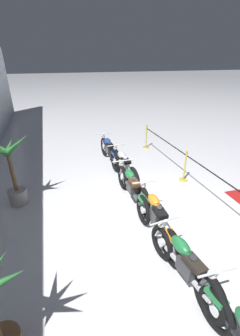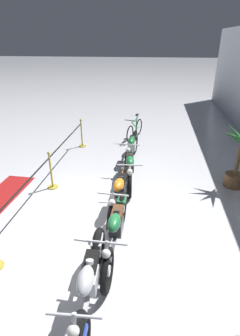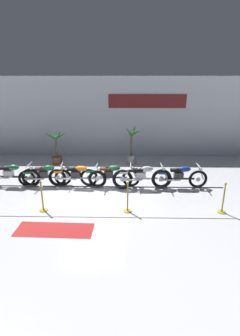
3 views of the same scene
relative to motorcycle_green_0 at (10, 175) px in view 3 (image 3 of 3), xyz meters
name	(u,v)px [view 3 (image 3 of 3)]	position (x,y,z in m)	size (l,w,h in m)	color
ground_plane	(91,193)	(3.30, -0.61, -0.48)	(120.00, 120.00, 0.00)	silver
back_wall	(102,117)	(3.31, 4.52, 1.63)	(28.00, 0.29, 4.20)	silver
motorcycle_green_0	(10,175)	(0.00, 0.00, 0.00)	(2.48, 0.62, 0.97)	black
motorcycle_green_1	(45,175)	(1.38, 0.07, -0.01)	(2.12, 0.62, 0.92)	black
motorcycle_orange_2	(77,176)	(2.70, -0.02, -0.01)	(2.36, 0.62, 0.95)	black
motorcycle_green_3	(110,175)	(4.00, 0.08, 0.00)	(2.43, 0.62, 0.94)	black
motorcycle_silver_4	(142,177)	(5.27, -0.11, 0.01)	(2.35, 0.62, 0.98)	black
motorcycle_blue_5	(180,177)	(6.76, -0.02, 0.00)	(2.21, 0.62, 0.95)	black
potted_palm_left_of_row	(132,147)	(4.91, 3.03, 0.36)	(0.89, 1.07, 1.94)	gray
potted_palm_right_of_row	(56,147)	(1.15, 2.90, 0.37)	(1.06, 1.05, 1.73)	brown
stanchion_far_left	(43,191)	(1.93, -1.97, 0.25)	(9.06, 0.28, 1.05)	gold
stanchion_mid_left	(43,201)	(1.88, -1.97, -0.12)	(0.28, 0.28, 1.05)	gold
stanchion_mid_right	(128,202)	(4.68, -1.97, -0.12)	(0.28, 0.28, 1.05)	gold
stanchion_far_right	(223,202)	(7.78, -1.97, -0.12)	(0.28, 0.28, 1.05)	gold
floor_banner	(54,230)	(2.54, -3.12, -0.47)	(2.25, 0.81, 0.01)	maroon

